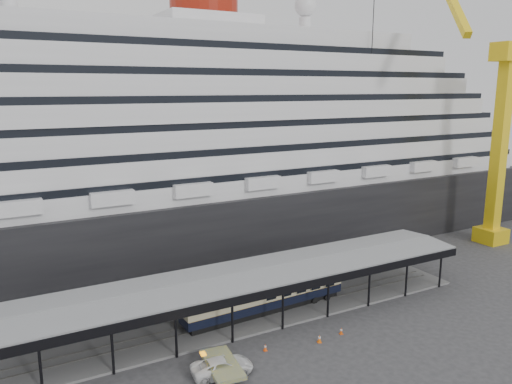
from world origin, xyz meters
TOP-DOWN VIEW (x-y plane):
  - ground at (0.00, 0.00)m, footprint 200.00×200.00m
  - cruise_ship at (0.05, 32.00)m, footprint 130.00×30.00m
  - platform_canopy at (0.00, 5.00)m, footprint 56.00×9.18m
  - crane_yellow at (47.06, 10.54)m, footprint 23.83×18.78m
  - port_truck at (-6.14, -3.71)m, footprint 5.72×3.15m
  - pullman_carriage at (3.18, 5.00)m, footprint 19.73×3.43m
  - traffic_cone_left at (-0.85, -2.02)m, footprint 0.39×0.39m
  - traffic_cone_mid at (4.60, -3.21)m, footprint 0.56×0.56m
  - traffic_cone_right at (7.54, -2.89)m, footprint 0.44×0.44m

SIDE VIEW (x-z plane):
  - ground at x=0.00m, z-range 0.00..0.00m
  - traffic_cone_left at x=-0.85m, z-range 0.00..0.70m
  - traffic_cone_right at x=7.54m, z-range 0.00..0.71m
  - traffic_cone_mid at x=4.60m, z-range 0.00..0.82m
  - port_truck at x=-6.14m, z-range 0.00..1.52m
  - platform_canopy at x=0.00m, z-range -0.29..5.01m
  - pullman_carriage at x=3.18m, z-range -7.27..12.01m
  - cruise_ship at x=0.05m, z-range -3.60..40.30m
  - crane_yellow at x=47.06m, z-range -3.84..43.76m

